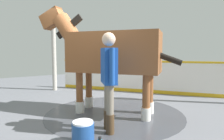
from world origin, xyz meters
name	(u,v)px	position (x,y,z in m)	size (l,w,h in m)	color
ground_plane	(101,112)	(0.00, 0.00, -0.01)	(16.00, 16.00, 0.02)	slate
wet_patch	(114,113)	(0.19, -0.29, 0.00)	(3.20, 3.20, 0.00)	#42444C
barrier_wall	(137,77)	(2.20, 1.23, 0.52)	(3.60, 4.72, 1.13)	white
roof_post_near	(54,51)	(-0.12, 3.23, 1.47)	(0.16, 0.16, 2.93)	#B7B2A8
horse	(109,53)	(0.11, -0.19, 1.41)	(2.28, 2.86, 2.55)	brown
handler	(109,75)	(-0.49, -1.10, 1.04)	(0.40, 0.66, 1.77)	#47331E
wash_bucket	(83,133)	(-1.09, -1.29, 0.18)	(0.35, 0.35, 0.37)	#1E478C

